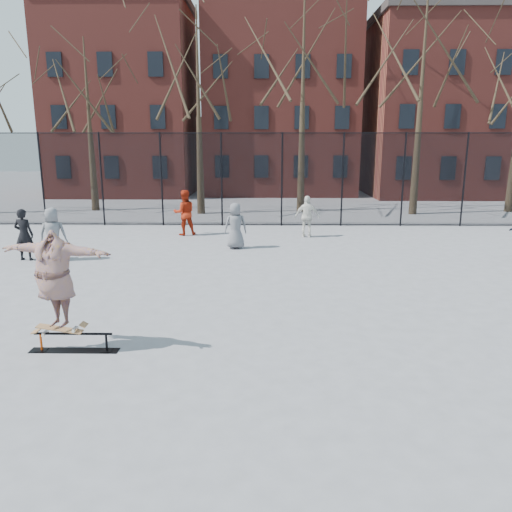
{
  "coord_description": "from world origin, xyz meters",
  "views": [
    {
      "loc": [
        0.44,
        -8.63,
        3.72
      ],
      "look_at": [
        0.27,
        1.5,
        1.33
      ],
      "focal_mm": 35.0,
      "sensor_mm": 36.0,
      "label": 1
    }
  ],
  "objects_px": {
    "skateboard": "(60,330)",
    "skater": "(55,281)",
    "bystander_extra": "(236,226)",
    "bystander_red": "(184,213)",
    "skate_rail": "(74,344)",
    "bystander_white": "(307,217)",
    "bystander_grey": "(53,234)",
    "bystander_black": "(24,235)"
  },
  "relations": [
    {
      "from": "skateboard",
      "to": "skater",
      "type": "xyz_separation_m",
      "value": [
        0.0,
        0.0,
        0.91
      ]
    },
    {
      "from": "bystander_extra",
      "to": "skateboard",
      "type": "bearing_deg",
      "value": 63.63
    },
    {
      "from": "skateboard",
      "to": "bystander_red",
      "type": "height_order",
      "value": "bystander_red"
    },
    {
      "from": "bystander_red",
      "to": "skate_rail",
      "type": "bearing_deg",
      "value": 72.1
    },
    {
      "from": "skater",
      "to": "bystander_white",
      "type": "distance_m",
      "value": 12.01
    },
    {
      "from": "skateboard",
      "to": "skater",
      "type": "bearing_deg",
      "value": 0.0
    },
    {
      "from": "skateboard",
      "to": "bystander_white",
      "type": "bearing_deg",
      "value": 63.79
    },
    {
      "from": "bystander_grey",
      "to": "bystander_white",
      "type": "height_order",
      "value": "bystander_grey"
    },
    {
      "from": "bystander_white",
      "to": "bystander_red",
      "type": "bearing_deg",
      "value": 5.77
    },
    {
      "from": "bystander_extra",
      "to": "skate_rail",
      "type": "bearing_deg",
      "value": 65.02
    },
    {
      "from": "skater",
      "to": "bystander_black",
      "type": "xyz_separation_m",
      "value": [
        -3.84,
        6.84,
        -0.5
      ]
    },
    {
      "from": "skate_rail",
      "to": "skateboard",
      "type": "relative_size",
      "value": 1.84
    },
    {
      "from": "skater",
      "to": "bystander_white",
      "type": "height_order",
      "value": "skater"
    },
    {
      "from": "skater",
      "to": "bystander_extra",
      "type": "relative_size",
      "value": 1.33
    },
    {
      "from": "skateboard",
      "to": "bystander_extra",
      "type": "relative_size",
      "value": 0.54
    },
    {
      "from": "bystander_white",
      "to": "skate_rail",
      "type": "bearing_deg",
      "value": 74.92
    },
    {
      "from": "bystander_grey",
      "to": "bystander_extra",
      "type": "distance_m",
      "value": 5.87
    },
    {
      "from": "skateboard",
      "to": "skate_rail",
      "type": "bearing_deg",
      "value": 0.0
    },
    {
      "from": "bystander_grey",
      "to": "bystander_black",
      "type": "distance_m",
      "value": 0.94
    },
    {
      "from": "skate_rail",
      "to": "skateboard",
      "type": "distance_m",
      "value": 0.35
    },
    {
      "from": "skateboard",
      "to": "bystander_grey",
      "type": "distance_m",
      "value": 7.4
    },
    {
      "from": "bystander_grey",
      "to": "bystander_extra",
      "type": "bearing_deg",
      "value": -171.33
    },
    {
      "from": "skateboard",
      "to": "bystander_grey",
      "type": "xyz_separation_m",
      "value": [
        -2.91,
        6.79,
        0.43
      ]
    },
    {
      "from": "skate_rail",
      "to": "skater",
      "type": "height_order",
      "value": "skater"
    },
    {
      "from": "bystander_grey",
      "to": "bystander_white",
      "type": "xyz_separation_m",
      "value": [
        8.21,
        3.97,
        -0.03
      ]
    },
    {
      "from": "bystander_black",
      "to": "bystander_extra",
      "type": "distance_m",
      "value": 6.74
    },
    {
      "from": "skater",
      "to": "bystander_red",
      "type": "height_order",
      "value": "skater"
    },
    {
      "from": "skateboard",
      "to": "bystander_grey",
      "type": "bearing_deg",
      "value": 113.2
    },
    {
      "from": "bystander_white",
      "to": "bystander_black",
      "type": "bearing_deg",
      "value": 33.34
    },
    {
      "from": "skate_rail",
      "to": "bystander_grey",
      "type": "xyz_separation_m",
      "value": [
        -3.14,
        6.79,
        0.7
      ]
    },
    {
      "from": "skateboard",
      "to": "skater",
      "type": "relative_size",
      "value": 0.41
    },
    {
      "from": "skateboard",
      "to": "bystander_red",
      "type": "xyz_separation_m",
      "value": [
        0.5,
        11.13,
        0.49
      ]
    },
    {
      "from": "bystander_black",
      "to": "bystander_red",
      "type": "relative_size",
      "value": 0.92
    },
    {
      "from": "skater",
      "to": "bystander_red",
      "type": "xyz_separation_m",
      "value": [
        0.5,
        11.13,
        -0.43
      ]
    },
    {
      "from": "skate_rail",
      "to": "skater",
      "type": "xyz_separation_m",
      "value": [
        -0.23,
        -0.0,
        1.18
      ]
    },
    {
      "from": "skate_rail",
      "to": "bystander_black",
      "type": "xyz_separation_m",
      "value": [
        -4.07,
        6.84,
        0.68
      ]
    },
    {
      "from": "skate_rail",
      "to": "skateboard",
      "type": "height_order",
      "value": "skateboard"
    },
    {
      "from": "skateboard",
      "to": "bystander_black",
      "type": "distance_m",
      "value": 7.86
    },
    {
      "from": "skate_rail",
      "to": "bystander_red",
      "type": "relative_size",
      "value": 0.9
    },
    {
      "from": "skater",
      "to": "bystander_black",
      "type": "distance_m",
      "value": 7.87
    },
    {
      "from": "skate_rail",
      "to": "bystander_extra",
      "type": "distance_m",
      "value": 9.02
    },
    {
      "from": "bystander_red",
      "to": "bystander_extra",
      "type": "bearing_deg",
      "value": 114.6
    }
  ]
}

